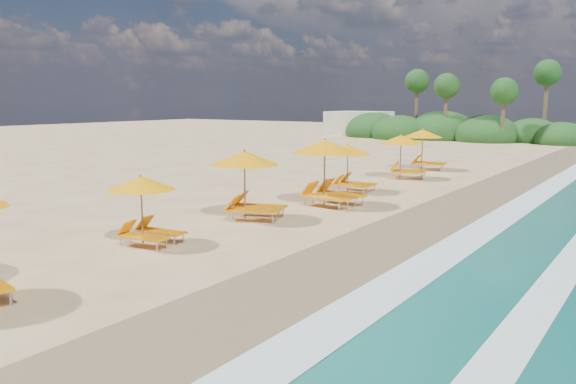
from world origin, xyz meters
The scene contains 11 objects.
ground centered at (0.00, 0.00, 0.00)m, with size 160.00×160.00×0.00m, color #D3B77C.
wet_sand centered at (4.00, 0.00, 0.01)m, with size 4.00×160.00×0.01m, color #7A6648.
surf_foam centered at (6.70, 0.00, 0.03)m, with size 4.00×160.00×0.01m.
station_3 centered at (-2.19, -4.17, 1.15)m, with size 2.39×2.26×2.06m.
station_4 centered at (-1.96, 0.50, 1.39)m, with size 3.19×3.13×2.48m.
station_5 centered at (-1.02, 4.43, 1.51)m, with size 3.12×2.94×2.69m.
station_6 centered at (-1.95, 8.10, 1.23)m, with size 2.50×2.34×2.20m.
station_7 centered at (-1.78, 13.84, 1.34)m, with size 3.13×3.11×2.39m.
station_8 centered at (-2.29, 18.34, 1.40)m, with size 3.03×2.91×2.49m.
treeline centered at (-9.94, 45.51, 1.00)m, with size 25.80×8.80×9.74m.
beach_building centered at (-22.00, 48.00, 1.40)m, with size 7.00×5.00×2.80m, color beige.
Camera 1 is at (10.68, -15.89, 4.21)m, focal length 36.77 mm.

